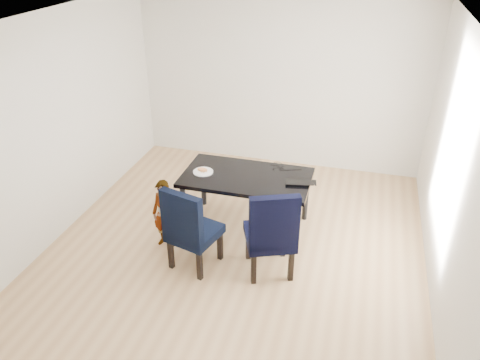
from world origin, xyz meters
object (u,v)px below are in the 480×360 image
(dining_table, at_px, (246,201))
(laptop, at_px, (301,181))
(chair_left, at_px, (194,226))
(plate, at_px, (203,172))
(chair_right, at_px, (270,229))
(child, at_px, (164,215))

(dining_table, relative_size, laptop, 4.31)
(chair_left, bearing_deg, plate, 117.45)
(plate, bearing_deg, chair_left, -77.45)
(chair_right, bearing_deg, chair_left, 166.25)
(dining_table, bearing_deg, chair_right, -58.49)
(chair_left, xyz_separation_m, chair_right, (0.84, 0.13, 0.02))
(chair_right, bearing_deg, laptop, 53.61)
(chair_right, bearing_deg, plate, 122.56)
(dining_table, height_order, chair_right, chair_right)
(chair_left, distance_m, chair_right, 0.85)
(chair_right, bearing_deg, dining_table, 99.13)
(chair_left, xyz_separation_m, child, (-0.48, 0.23, -0.08))
(plate, bearing_deg, chair_right, -35.06)
(laptop, bearing_deg, child, 14.90)
(laptop, bearing_deg, plate, -6.13)
(dining_table, relative_size, child, 1.78)
(dining_table, height_order, plate, plate)
(child, height_order, plate, child)
(dining_table, distance_m, laptop, 0.78)
(chair_right, bearing_deg, child, 153.21)
(dining_table, xyz_separation_m, laptop, (0.68, 0.03, 0.39))
(chair_right, height_order, laptop, chair_right)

